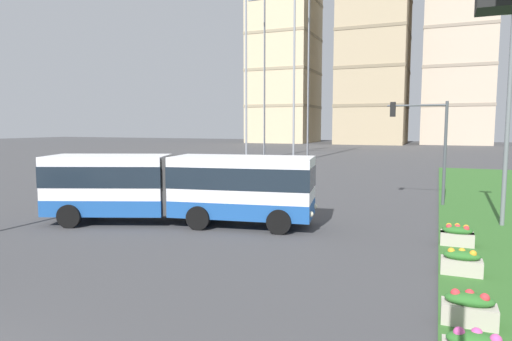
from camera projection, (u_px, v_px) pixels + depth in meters
The scene contains 11 objects.
articulated_bus at pixel (179, 186), 19.41m from camera, with size 12.00×5.53×3.00m.
flower_planter_2 at pixel (469, 308), 9.41m from camera, with size 1.10×0.56×0.74m.
flower_planter_3 at pixel (462, 262), 12.60m from camera, with size 1.10×0.56×0.74m.
flower_planter_4 at pixel (457, 236), 15.65m from camera, with size 1.10×0.56×0.74m.
flower_planter_5 at pixel (457, 234), 15.83m from camera, with size 1.10×0.56×0.74m.
traffic_light_far_right at pixel (425, 134), 23.74m from camera, with size 3.11×0.28×5.61m.
streetlight_median at pixel (508, 110), 18.36m from camera, with size 0.70×0.28×9.06m.
apartment_tower_west at pixel (285, 56), 115.31m from camera, with size 15.75×18.05×44.89m.
apartment_tower_westcentre at pixel (375, 35), 105.60m from camera, with size 15.87×18.18×51.77m.
apartment_tower_centre at pixel (458, 53), 104.90m from camera, with size 15.29×19.92×43.13m.
transmission_pylon at pixel (278, 24), 53.71m from camera, with size 9.00×6.24×30.44m.
Camera 1 is at (8.10, -3.50, 4.30)m, focal length 30.97 mm.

